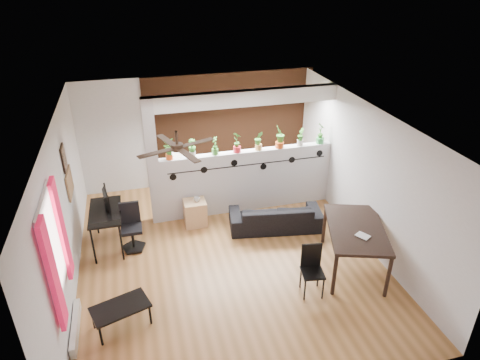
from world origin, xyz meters
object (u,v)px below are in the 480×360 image
object	(u,v)px
potted_plant_1	(192,148)
coffee_table	(120,308)
potted_plant_0	(169,149)
potted_plant_2	(215,145)
ceiling_fan	(177,149)
computer_desk	(105,214)
potted_plant_6	(300,136)
cup	(197,199)
office_chair	(132,229)
sofa	(275,216)
cube_shelf	(195,213)
potted_plant_5	(280,136)
folding_chair	(312,265)
potted_plant_3	(237,141)
potted_plant_4	(259,140)
potted_plant_7	(321,132)
dining_table	(356,232)

from	to	relation	value
potted_plant_1	coffee_table	distance (m)	3.38
potted_plant_0	potted_plant_2	xyz separation A→B (m)	(0.90, -0.00, -0.01)
ceiling_fan	computer_desk	world-z (taller)	ceiling_fan
potted_plant_6	cup	distance (m)	2.49
ceiling_fan	potted_plant_2	world-z (taller)	ceiling_fan
potted_plant_0	office_chair	world-z (taller)	potted_plant_0
ceiling_fan	sofa	world-z (taller)	ceiling_fan
office_chair	potted_plant_0	bearing A→B (deg)	43.58
sofa	potted_plant_2	bearing A→B (deg)	-30.88
potted_plant_6	cube_shelf	xyz separation A→B (m)	(-2.32, -0.34, -1.28)
potted_plant_0	coffee_table	distance (m)	3.21
potted_plant_5	coffee_table	xyz separation A→B (m)	(-3.36, -2.75, -1.26)
potted_plant_0	sofa	size ratio (longest dim) A/B	0.23
folding_chair	potted_plant_3	bearing A→B (deg)	100.59
cube_shelf	coffee_table	xyz separation A→B (m)	(-1.49, -2.41, 0.07)
ceiling_fan	cube_shelf	xyz separation A→B (m)	(0.41, 1.46, -2.05)
potted_plant_3	potted_plant_4	bearing A→B (deg)	0.00
potted_plant_5	office_chair	distance (m)	3.44
cup	potted_plant_5	bearing A→B (deg)	10.61
potted_plant_0	potted_plant_3	bearing A→B (deg)	-0.00
ceiling_fan	potted_plant_1	distance (m)	2.01
potted_plant_1	cup	world-z (taller)	potted_plant_1
potted_plant_7	cube_shelf	xyz separation A→B (m)	(-2.77, -0.34, -1.32)
coffee_table	ceiling_fan	bearing A→B (deg)	41.43
folding_chair	potted_plant_7	bearing A→B (deg)	64.71
computer_desk	folding_chair	size ratio (longest dim) A/B	1.25
cube_shelf	coffee_table	size ratio (longest dim) A/B	0.59
potted_plant_7	dining_table	bearing A→B (deg)	-98.53
potted_plant_6	office_chair	bearing A→B (deg)	-167.09
potted_plant_5	sofa	world-z (taller)	potted_plant_5
ceiling_fan	potted_plant_7	distance (m)	3.73
potted_plant_6	sofa	world-z (taller)	potted_plant_6
ceiling_fan	potted_plant_2	distance (m)	2.16
potted_plant_5	potted_plant_7	bearing A→B (deg)	-0.00
cube_shelf	cup	distance (m)	0.32
potted_plant_2	potted_plant_7	distance (m)	2.26
potted_plant_1	cube_shelf	world-z (taller)	potted_plant_1
potted_plant_0	potted_plant_3	size ratio (longest dim) A/B	0.92
potted_plant_4	computer_desk	world-z (taller)	potted_plant_4
potted_plant_1	potted_plant_2	world-z (taller)	potted_plant_2
potted_plant_3	dining_table	world-z (taller)	potted_plant_3
office_chair	dining_table	xyz separation A→B (m)	(3.66, -1.56, 0.34)
potted_plant_0	folding_chair	distance (m)	3.48
potted_plant_4	sofa	xyz separation A→B (m)	(0.11, -0.86, -1.31)
sofa	folding_chair	distance (m)	1.90
sofa	cube_shelf	distance (m)	1.61
ceiling_fan	folding_chair	world-z (taller)	ceiling_fan
ceiling_fan	potted_plant_4	world-z (taller)	ceiling_fan
potted_plant_0	potted_plant_4	bearing A→B (deg)	-0.00
potted_plant_2	coffee_table	distance (m)	3.61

